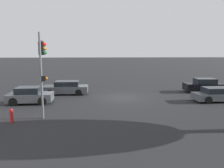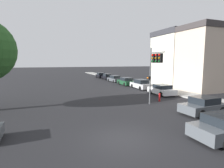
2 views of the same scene
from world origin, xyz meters
name	(u,v)px [view 1 (image 1 of 2)]	position (x,y,z in m)	size (l,w,h in m)	color
ground_plane	(122,97)	(0.00, 0.00, 0.00)	(300.00, 300.00, 0.00)	black
traffic_signal	(42,57)	(6.20, 5.95, 4.20)	(0.74, 2.04, 5.80)	#515456
crossing_car_0	(218,95)	(-8.57, 2.37, 0.62)	(4.56, 1.94, 1.30)	#4C5156
crossing_car_1	(66,88)	(5.85, -2.05, 0.68)	(4.77, 2.07, 1.42)	#4C5156
crossing_car_2	(204,85)	(-9.54, -2.36, 0.73)	(4.25, 2.16, 1.54)	black
crossing_car_3	(30,96)	(8.41, 2.01, 0.69)	(3.89, 2.11, 1.46)	#4C5156
fire_hydrant	(12,115)	(7.95, 7.36, 0.49)	(0.22, 0.22, 0.92)	red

